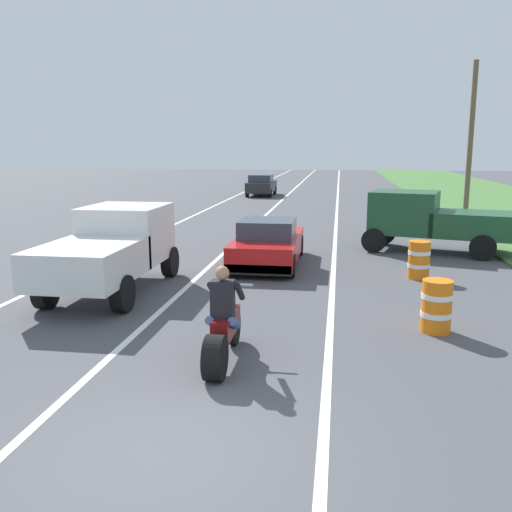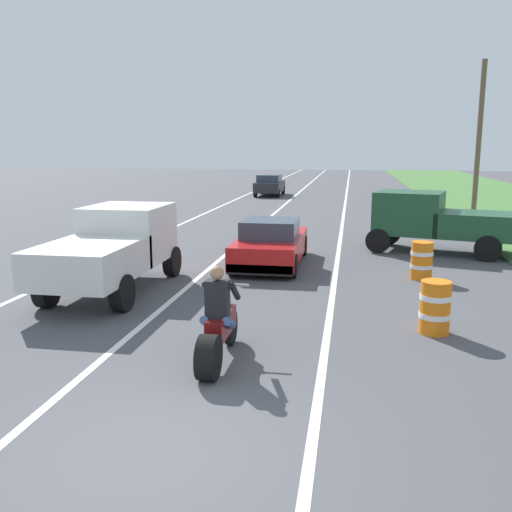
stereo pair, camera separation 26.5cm
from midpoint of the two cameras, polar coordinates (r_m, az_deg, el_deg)
ground_plane at (r=6.74m, az=-10.94°, el=-19.73°), size 160.00×160.00×0.00m
lane_stripe_left_solid at (r=26.71m, az=-7.71°, el=3.67°), size 0.14×120.00×0.01m
lane_stripe_right_solid at (r=25.66m, az=7.95°, el=3.36°), size 0.14×120.00×0.01m
lane_stripe_centre_dashed at (r=25.94m, az=-0.04°, el=3.55°), size 0.14×120.00×0.01m
motorcycle_with_rider at (r=8.90m, az=-4.27°, el=-7.52°), size 0.70×2.21×1.62m
sports_car_red at (r=16.33m, az=0.77°, el=1.26°), size 1.84×4.30×1.37m
pickup_truck_left_lane_white at (r=13.70m, az=-15.09°, el=0.98°), size 2.02×4.80×1.98m
pickup_truck_right_shoulder_dark_green at (r=19.21m, az=17.34°, el=3.68°), size 5.14×3.14×1.98m
utility_pole_roadside at (r=27.87m, az=20.92°, el=10.85°), size 0.24×0.24×7.28m
construction_barrel_nearest at (r=10.94m, az=17.40°, el=-4.92°), size 0.58×0.58×1.00m
construction_barrel_mid at (r=15.25m, az=15.92°, el=-0.37°), size 0.58×0.58×1.00m
distant_car_far_ahead at (r=39.90m, az=0.37°, el=7.33°), size 1.80×4.00×1.50m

